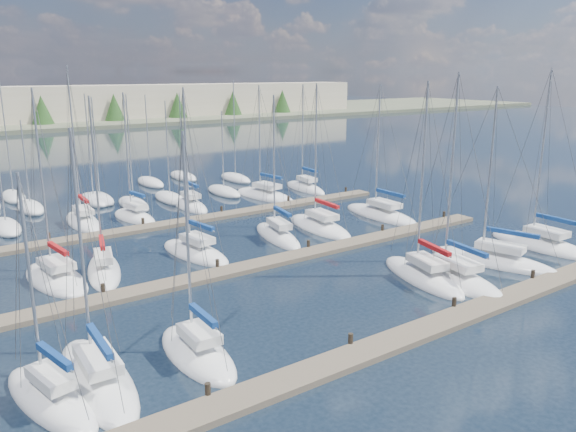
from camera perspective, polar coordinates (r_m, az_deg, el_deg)
ground at (r=80.36m, az=-19.35°, el=3.92°), size 400.00×400.00×0.00m
dock_near at (r=31.18m, az=13.09°, el=-11.41°), size 44.00×1.93×1.10m
dock_mid at (r=40.98m, az=-1.63°, el=-4.64°), size 44.00×1.93×1.10m
dock_far at (r=52.72m, az=-10.10°, el=-0.50°), size 44.00×1.93×1.10m
sailboat_l at (r=50.03m, az=3.20°, el=-1.08°), size 3.74×9.11×13.36m
sailboat_r at (r=66.56m, az=1.76°, el=2.86°), size 2.98×7.98×12.91m
sailboat_c at (r=28.64m, az=-9.19°, el=-13.59°), size 2.82×6.94×11.71m
sailboat_g at (r=49.12m, az=24.26°, el=-2.66°), size 3.42×8.93×14.58m
sailboat_o at (r=55.16m, az=-15.33°, el=-0.09°), size 3.27×6.79×12.51m
sailboat_n at (r=54.92m, az=-20.10°, el=-0.52°), size 2.91×8.39×14.86m
sailboat_h at (r=40.66m, az=-22.50°, el=-5.91°), size 3.85×8.21×13.34m
sailboat_q at (r=62.62m, az=-2.40°, el=2.10°), size 4.26×9.31×12.91m
sailboat_m at (r=54.86m, az=9.40°, el=0.14°), size 3.39×9.70×13.17m
sailboat_j at (r=43.47m, az=-9.42°, el=-3.66°), size 3.72×8.11×13.22m
sailboat_k at (r=47.14m, az=-1.07°, el=-2.02°), size 3.84×8.42×12.51m
sailboat_e at (r=39.42m, az=16.30°, el=-5.99°), size 4.31×9.43×14.29m
sailboat_p at (r=58.75m, az=-9.92°, el=1.08°), size 2.87×7.31×12.36m
sailboat_f at (r=43.68m, az=20.09°, el=-4.29°), size 5.17×9.77×13.35m
sailboat_d at (r=39.09m, az=13.51°, el=-5.96°), size 4.59×8.80×13.75m
sailboat_a at (r=26.80m, az=-22.99°, el=-16.75°), size 3.53×7.42×10.54m
sailboat_i at (r=41.08m, az=-18.19°, el=-5.28°), size 4.13×8.03×12.79m
sailboat_b at (r=27.60m, az=-18.80°, el=-15.40°), size 3.09×8.86×12.08m
distant_boats at (r=63.80m, az=-18.97°, el=1.66°), size 36.93×20.75×13.30m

